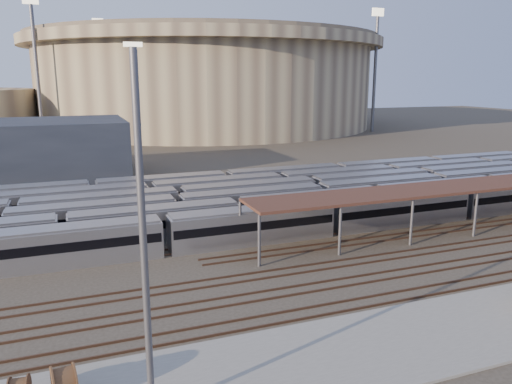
{
  "coord_description": "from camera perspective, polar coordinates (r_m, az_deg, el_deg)",
  "views": [
    {
      "loc": [
        -23.96,
        -39.8,
        17.31
      ],
      "look_at": [
        -4.25,
        12.0,
        4.56
      ],
      "focal_mm": 35.0,
      "sensor_mm": 36.0,
      "label": 1
    }
  ],
  "objects": [
    {
      "name": "empty_tracks",
      "position": [
        45.62,
        12.86,
        -9.56
      ],
      "size": [
        170.0,
        9.62,
        0.18
      ],
      "color": "#4C3323",
      "rests_on": "ground"
    },
    {
      "name": "stadium",
      "position": [
        186.35,
        -5.74,
        12.64
      ],
      "size": [
        124.0,
        124.0,
        32.5
      ],
      "color": "tan",
      "rests_on": "ground"
    },
    {
      "name": "floodlight_3",
      "position": [
        200.31,
        -17.32,
        13.35
      ],
      "size": [
        4.0,
        1.0,
        38.4
      ],
      "color": "#59595E",
      "rests_on": "ground"
    },
    {
      "name": "cable_reel_west",
      "position": [
        30.61,
        -21.06,
        -19.71
      ],
      "size": [
        1.38,
        2.16,
        2.03
      ],
      "primitive_type": "cylinder",
      "rotation": [
        0.0,
        1.57,
        0.13
      ],
      "color": "#543421",
      "rests_on": "apron"
    },
    {
      "name": "floodlight_2",
      "position": [
        168.47,
        13.46,
        13.75
      ],
      "size": [
        4.0,
        1.0,
        38.4
      ],
      "color": "#59595E",
      "rests_on": "ground"
    },
    {
      "name": "apron",
      "position": [
        35.65,
        15.09,
        -16.39
      ],
      "size": [
        50.0,
        9.0,
        0.2
      ],
      "primitive_type": "cube",
      "color": "gray",
      "rests_on": "ground"
    },
    {
      "name": "subway_trains",
      "position": [
        65.74,
        3.2,
        -0.71
      ],
      "size": [
        125.79,
        23.9,
        3.6
      ],
      "color": "#B7B8BC",
      "rests_on": "ground"
    },
    {
      "name": "yard_light_pole",
      "position": [
        24.65,
        -12.75,
        -5.61
      ],
      "size": [
        0.81,
        0.36,
        18.62
      ],
      "color": "#59595E",
      "rests_on": "apron"
    },
    {
      "name": "ground",
      "position": [
        49.57,
        9.65,
        -7.67
      ],
      "size": [
        420.0,
        420.0,
        0.0
      ],
      "primitive_type": "plane",
      "color": "#383026",
      "rests_on": "ground"
    },
    {
      "name": "floodlight_0",
      "position": [
        149.96,
        -23.8,
        13.17
      ],
      "size": [
        4.0,
        1.0,
        38.4
      ],
      "color": "#59595E",
      "rests_on": "ground"
    },
    {
      "name": "inspection_shed",
      "position": [
        64.67,
        25.05,
        0.74
      ],
      "size": [
        60.3,
        6.0,
        5.3
      ],
      "color": "#59595E",
      "rests_on": "ground"
    }
  ]
}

